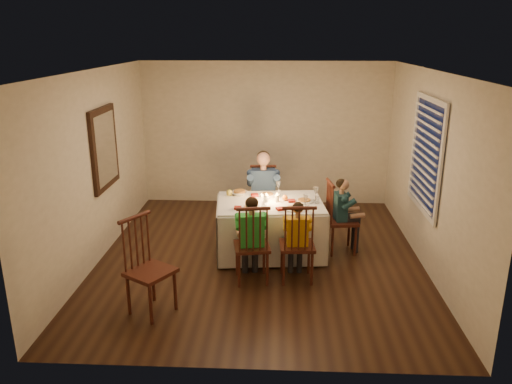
{
  "coord_description": "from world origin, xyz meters",
  "views": [
    {
      "loc": [
        0.26,
        -6.5,
        3.03
      ],
      "look_at": [
        -0.06,
        0.15,
        0.93
      ],
      "focal_mm": 35.0,
      "sensor_mm": 36.0,
      "label": 1
    }
  ],
  "objects_px": {
    "chair_extra": "(153,312)",
    "serving_bowl": "(240,193)",
    "chair_near_left": "(252,280)",
    "child_green": "(252,280)",
    "adult": "(263,232)",
    "chair_end": "(340,251)",
    "dining_table": "(270,217)",
    "chair_near_right": "(296,279)",
    "child_yellow": "(296,279)",
    "child_teal": "(340,251)",
    "chair_adult": "(263,232)"
  },
  "relations": [
    {
      "from": "chair_near_left",
      "to": "child_green",
      "type": "relative_size",
      "value": 0.93
    },
    {
      "from": "chair_end",
      "to": "chair_extra",
      "type": "xyz_separation_m",
      "value": [
        -2.33,
        -1.8,
        0.0
      ]
    },
    {
      "from": "adult",
      "to": "child_yellow",
      "type": "bearing_deg",
      "value": -76.34
    },
    {
      "from": "child_green",
      "to": "serving_bowl",
      "type": "bearing_deg",
      "value": -87.2
    },
    {
      "from": "dining_table",
      "to": "child_yellow",
      "type": "bearing_deg",
      "value": -71.44
    },
    {
      "from": "chair_near_left",
      "to": "chair_near_right",
      "type": "height_order",
      "value": "same"
    },
    {
      "from": "serving_bowl",
      "to": "chair_near_right",
      "type": "bearing_deg",
      "value": -53.35
    },
    {
      "from": "chair_near_left",
      "to": "child_teal",
      "type": "distance_m",
      "value": 1.58
    },
    {
      "from": "chair_extra",
      "to": "serving_bowl",
      "type": "height_order",
      "value": "serving_bowl"
    },
    {
      "from": "chair_adult",
      "to": "chair_near_right",
      "type": "xyz_separation_m",
      "value": [
        0.48,
        -1.6,
        0.0
      ]
    },
    {
      "from": "serving_bowl",
      "to": "child_green",
      "type": "bearing_deg",
      "value": -78.02
    },
    {
      "from": "chair_adult",
      "to": "child_teal",
      "type": "bearing_deg",
      "value": -33.65
    },
    {
      "from": "dining_table",
      "to": "chair_near_right",
      "type": "distance_m",
      "value": 1.04
    },
    {
      "from": "child_green",
      "to": "child_teal",
      "type": "distance_m",
      "value": 1.58
    },
    {
      "from": "chair_end",
      "to": "chair_near_right",
      "type": "bearing_deg",
      "value": 136.37
    },
    {
      "from": "adult",
      "to": "serving_bowl",
      "type": "relative_size",
      "value": 6.05
    },
    {
      "from": "dining_table",
      "to": "adult",
      "type": "xyz_separation_m",
      "value": [
        -0.12,
        0.8,
        -0.56
      ]
    },
    {
      "from": "chair_end",
      "to": "child_green",
      "type": "bearing_deg",
      "value": 120.55
    },
    {
      "from": "child_yellow",
      "to": "serving_bowl",
      "type": "xyz_separation_m",
      "value": [
        -0.82,
        1.1,
        0.81
      ]
    },
    {
      "from": "child_yellow",
      "to": "child_teal",
      "type": "bearing_deg",
      "value": -129.32
    },
    {
      "from": "child_yellow",
      "to": "dining_table",
      "type": "bearing_deg",
      "value": -69.2
    },
    {
      "from": "adult",
      "to": "dining_table",
      "type": "bearing_deg",
      "value": -84.35
    },
    {
      "from": "chair_near_left",
      "to": "child_green",
      "type": "distance_m",
      "value": 0.0
    },
    {
      "from": "chair_near_right",
      "to": "child_green",
      "type": "height_order",
      "value": "child_green"
    },
    {
      "from": "child_teal",
      "to": "chair_end",
      "type": "bearing_deg",
      "value": -0.0
    },
    {
      "from": "chair_adult",
      "to": "chair_end",
      "type": "relative_size",
      "value": 1.0
    },
    {
      "from": "dining_table",
      "to": "chair_extra",
      "type": "distance_m",
      "value": 2.2
    },
    {
      "from": "child_yellow",
      "to": "serving_bowl",
      "type": "height_order",
      "value": "serving_bowl"
    },
    {
      "from": "serving_bowl",
      "to": "dining_table",
      "type": "bearing_deg",
      "value": -32.83
    },
    {
      "from": "dining_table",
      "to": "chair_extra",
      "type": "xyz_separation_m",
      "value": [
        -1.3,
        -1.68,
        -0.56
      ]
    },
    {
      "from": "chair_near_right",
      "to": "chair_extra",
      "type": "height_order",
      "value": "chair_extra"
    },
    {
      "from": "chair_adult",
      "to": "chair_near_right",
      "type": "bearing_deg",
      "value": -76.34
    },
    {
      "from": "chair_extra",
      "to": "adult",
      "type": "bearing_deg",
      "value": 7.15
    },
    {
      "from": "child_yellow",
      "to": "child_teal",
      "type": "height_order",
      "value": "child_teal"
    },
    {
      "from": "dining_table",
      "to": "child_yellow",
      "type": "xyz_separation_m",
      "value": [
        0.36,
        -0.8,
        -0.56
      ]
    },
    {
      "from": "adult",
      "to": "chair_near_right",
      "type": "bearing_deg",
      "value": -76.34
    },
    {
      "from": "chair_near_left",
      "to": "adult",
      "type": "relative_size",
      "value": 0.81
    },
    {
      "from": "dining_table",
      "to": "serving_bowl",
      "type": "xyz_separation_m",
      "value": [
        -0.46,
        0.29,
        0.25
      ]
    },
    {
      "from": "dining_table",
      "to": "chair_near_left",
      "type": "height_order",
      "value": "dining_table"
    },
    {
      "from": "chair_near_left",
      "to": "adult",
      "type": "xyz_separation_m",
      "value": [
        0.09,
        1.66,
        0.0
      ]
    },
    {
      "from": "chair_near_right",
      "to": "child_yellow",
      "type": "distance_m",
      "value": 0.0
    },
    {
      "from": "serving_bowl",
      "to": "chair_extra",
      "type": "bearing_deg",
      "value": -113.1
    },
    {
      "from": "chair_extra",
      "to": "serving_bowl",
      "type": "distance_m",
      "value": 2.3
    },
    {
      "from": "chair_end",
      "to": "chair_extra",
      "type": "bearing_deg",
      "value": 120.06
    },
    {
      "from": "adult",
      "to": "child_yellow",
      "type": "height_order",
      "value": "adult"
    },
    {
      "from": "chair_end",
      "to": "adult",
      "type": "bearing_deg",
      "value": 51.84
    },
    {
      "from": "child_green",
      "to": "chair_extra",
      "type": "bearing_deg",
      "value": 27.94
    },
    {
      "from": "chair_end",
      "to": "child_teal",
      "type": "relative_size",
      "value": 0.97
    },
    {
      "from": "adult",
      "to": "chair_end",
      "type": "bearing_deg",
      "value": -33.65
    },
    {
      "from": "child_green",
      "to": "chair_adult",
      "type": "bearing_deg",
      "value": -102.25
    }
  ]
}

